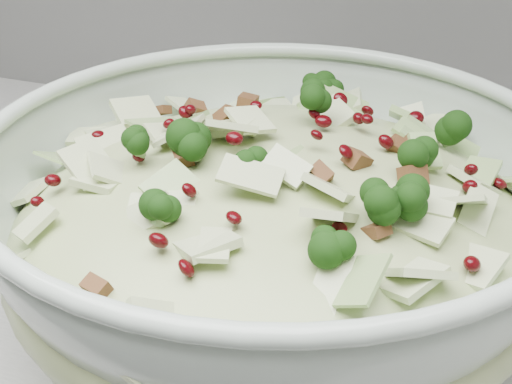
# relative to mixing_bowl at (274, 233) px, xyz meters

# --- Properties ---
(mixing_bowl) EXTENTS (0.44, 0.44, 0.16)m
(mixing_bowl) POSITION_rel_mixing_bowl_xyz_m (0.00, 0.00, 0.00)
(mixing_bowl) COLOR #B0C1B3
(mixing_bowl) RESTS_ON counter
(salad) EXTENTS (0.36, 0.36, 0.16)m
(salad) POSITION_rel_mixing_bowl_xyz_m (0.00, 0.00, 0.03)
(salad) COLOR #AEBE82
(salad) RESTS_ON mixing_bowl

